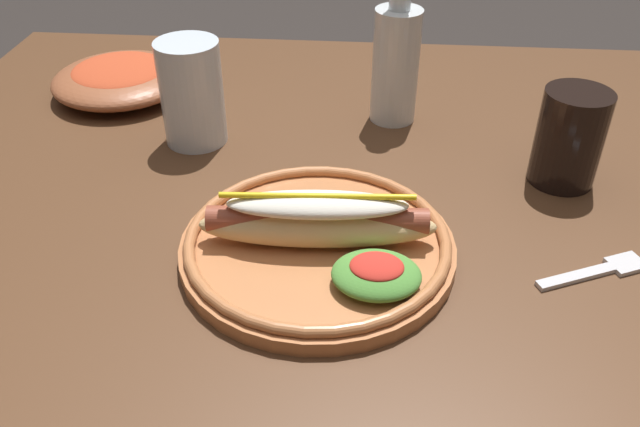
# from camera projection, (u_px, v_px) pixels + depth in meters

# --- Properties ---
(dining_table) EXTENTS (1.16, 0.83, 0.74)m
(dining_table) POSITION_uv_depth(u_px,v_px,m) (338.00, 236.00, 0.88)
(dining_table) COLOR #51331E
(dining_table) RESTS_ON ground_plane
(hot_dog_plate) EXTENTS (0.28, 0.28, 0.08)m
(hot_dog_plate) POSITION_uv_depth(u_px,v_px,m) (320.00, 240.00, 0.65)
(hot_dog_plate) COLOR #B77042
(hot_dog_plate) RESTS_ON dining_table
(fork) EXTENTS (0.12, 0.07, 0.00)m
(fork) POSITION_uv_depth(u_px,v_px,m) (600.00, 271.00, 0.65)
(fork) COLOR silver
(fork) RESTS_ON dining_table
(soda_cup) EXTENTS (0.08, 0.08, 0.11)m
(soda_cup) POSITION_uv_depth(u_px,v_px,m) (569.00, 138.00, 0.75)
(soda_cup) COLOR black
(soda_cup) RESTS_ON dining_table
(water_cup) EXTENTS (0.08, 0.08, 0.13)m
(water_cup) POSITION_uv_depth(u_px,v_px,m) (192.00, 93.00, 0.82)
(water_cup) COLOR silver
(water_cup) RESTS_ON dining_table
(glass_bottle) EXTENTS (0.06, 0.06, 0.22)m
(glass_bottle) POSITION_uv_depth(u_px,v_px,m) (396.00, 59.00, 0.86)
(glass_bottle) COLOR silver
(glass_bottle) RESTS_ON dining_table
(side_bowl) EXTENTS (0.20, 0.20, 0.05)m
(side_bowl) POSITION_uv_depth(u_px,v_px,m) (121.00, 78.00, 0.97)
(side_bowl) COLOR brown
(side_bowl) RESTS_ON dining_table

